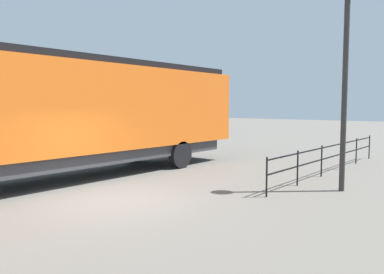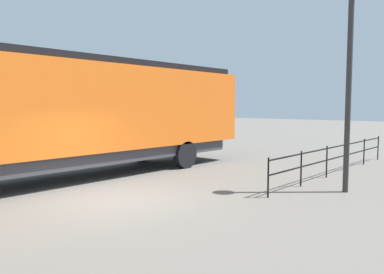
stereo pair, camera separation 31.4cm
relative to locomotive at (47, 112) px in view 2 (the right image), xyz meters
name	(u,v)px [view 2 (the right image)]	position (x,y,z in m)	size (l,w,h in m)	color
ground_plane	(116,200)	(3.55, 0.08, -2.35)	(120.00, 120.00, 0.00)	#666059
locomotive	(47,112)	(0.00, 0.00, 0.00)	(3.01, 18.04, 4.19)	orange
lamp_post	(350,34)	(7.82, 5.18, 2.23)	(0.58, 0.58, 6.19)	#2D2D2D
platform_fence	(338,154)	(6.48, 8.05, -1.62)	(0.05, 10.03, 1.12)	black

